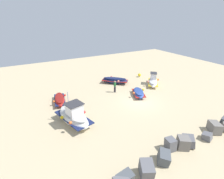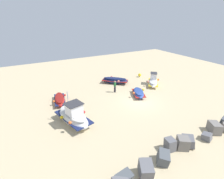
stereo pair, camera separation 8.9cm
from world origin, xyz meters
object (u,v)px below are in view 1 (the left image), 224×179
object	(u,v)px
fishing_boat_2	(115,80)
fishing_boat_4	(139,93)
fishing_boat_3	(74,116)
fishing_boat_1	(60,100)
fishing_boat_0	(153,81)
person_walking	(115,86)
mooring_buoy_0	(139,75)

from	to	relation	value
fishing_boat_2	fishing_boat_4	distance (m)	5.49
fishing_boat_3	fishing_boat_4	size ratio (longest dim) A/B	1.48
fishing_boat_1	fishing_boat_4	world-z (taller)	fishing_boat_4
fishing_boat_0	person_walking	size ratio (longest dim) A/B	2.19
fishing_boat_4	person_walking	bearing A→B (deg)	65.47
fishing_boat_3	person_walking	xyz separation A→B (m)	(-7.37, -4.54, 0.17)
fishing_boat_1	mooring_buoy_0	bearing A→B (deg)	111.43
fishing_boat_0	fishing_boat_1	distance (m)	14.08
fishing_boat_0	fishing_boat_4	size ratio (longest dim) A/B	1.11
fishing_boat_0	fishing_boat_3	size ratio (longest dim) A/B	0.75
fishing_boat_0	fishing_boat_2	bearing A→B (deg)	94.96
fishing_boat_3	mooring_buoy_0	xyz separation A→B (m)	(-14.30, -7.99, -0.43)
fishing_boat_1	fishing_boat_3	bearing A→B (deg)	11.85
fishing_boat_0	fishing_boat_4	distance (m)	4.80
fishing_boat_1	fishing_boat_2	bearing A→B (deg)	114.45
fishing_boat_0	person_walking	bearing A→B (deg)	126.07
fishing_boat_3	fishing_boat_2	bearing A→B (deg)	115.83
fishing_boat_2	fishing_boat_4	bearing A→B (deg)	-43.09
fishing_boat_2	person_walking	xyz separation A→B (m)	(1.70, 2.94, 0.48)
fishing_boat_4	mooring_buoy_0	xyz separation A→B (m)	(-4.73, -5.98, -0.02)
fishing_boat_1	fishing_boat_4	size ratio (longest dim) A/B	1.12
person_walking	mooring_buoy_0	size ratio (longest dim) A/B	2.62
fishing_boat_4	fishing_boat_1	bearing A→B (deg)	96.49
fishing_boat_0	fishing_boat_2	world-z (taller)	fishing_boat_0
fishing_boat_2	mooring_buoy_0	world-z (taller)	fishing_boat_2
fishing_boat_2	person_walking	size ratio (longest dim) A/B	2.35
fishing_boat_0	fishing_boat_1	xyz separation A→B (m)	(14.04, -1.09, -0.16)
fishing_boat_1	person_walking	xyz separation A→B (m)	(-7.51, 0.62, 0.56)
fishing_boat_4	fishing_boat_0	bearing A→B (deg)	-40.04
fishing_boat_4	mooring_buoy_0	size ratio (longest dim) A/B	5.17
mooring_buoy_0	person_walking	bearing A→B (deg)	26.47
fishing_boat_1	person_walking	bearing A→B (deg)	95.60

